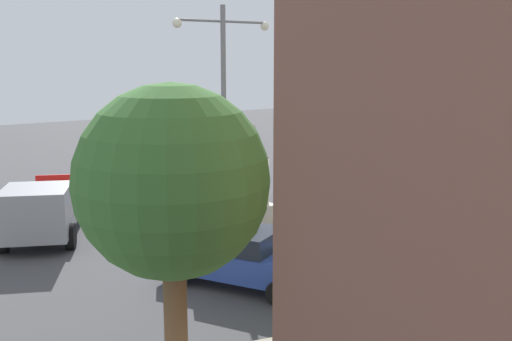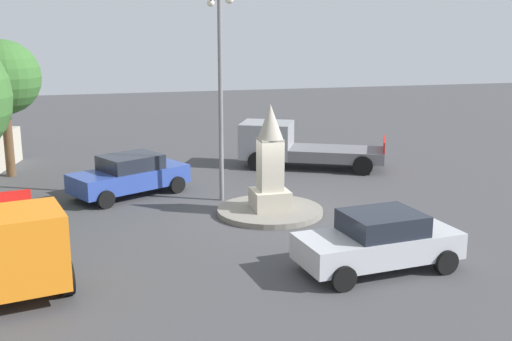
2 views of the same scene
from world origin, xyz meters
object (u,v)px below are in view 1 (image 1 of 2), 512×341
(truck_grey_parked_right, at_px, (44,210))
(tree_near_wall, at_px, (172,184))
(monument, at_px, (254,180))
(tree_far_corner, at_px, (457,171))
(streetlamp, at_px, (224,104))
(car_silver_near_island, at_px, (340,181))
(car_blue_waiting, at_px, (241,256))

(truck_grey_parked_right, xyz_separation_m, tree_near_wall, (1.40, 12.05, 3.14))
(monument, relative_size, tree_far_corner, 0.57)
(monument, distance_m, tree_far_corner, 10.89)
(streetlamp, relative_size, car_silver_near_island, 1.73)
(car_silver_near_island, bearing_deg, streetlamp, 19.02)
(truck_grey_parked_right, bearing_deg, car_silver_near_island, 172.20)
(streetlamp, distance_m, tree_far_corner, 9.15)
(tree_far_corner, bearing_deg, streetlamp, -93.72)
(car_blue_waiting, bearing_deg, tree_near_wall, 46.60)
(streetlamp, height_order, car_blue_waiting, streetlamp)
(car_silver_near_island, distance_m, tree_far_corner, 14.56)
(tree_near_wall, bearing_deg, truck_grey_parked_right, -96.63)
(monument, bearing_deg, car_silver_near_island, -166.07)
(monument, xyz_separation_m, streetlamp, (2.04, 1.23, 2.88))
(tree_far_corner, bearing_deg, car_blue_waiting, -81.19)
(monument, xyz_separation_m, car_blue_waiting, (3.55, 4.39, -0.93))
(tree_near_wall, relative_size, tree_far_corner, 0.92)
(car_blue_waiting, xyz_separation_m, truck_grey_parked_right, (3.00, -7.39, 0.17))
(car_blue_waiting, bearing_deg, truck_grey_parked_right, -67.90)
(car_blue_waiting, relative_size, tree_far_corner, 0.75)
(monument, distance_m, car_silver_near_island, 5.70)
(tree_near_wall, bearing_deg, tree_far_corner, 166.42)
(car_silver_near_island, distance_m, truck_grey_parked_right, 12.13)
(car_blue_waiting, relative_size, car_silver_near_island, 1.06)
(streetlamp, bearing_deg, car_blue_waiting, 64.44)
(monument, height_order, car_blue_waiting, monument)
(streetlamp, distance_m, car_blue_waiting, 5.17)
(truck_grey_parked_right, relative_size, tree_near_wall, 1.16)
(car_silver_near_island, bearing_deg, car_blue_waiting, 32.53)
(monument, relative_size, car_blue_waiting, 0.76)
(car_silver_near_island, xyz_separation_m, tree_far_corner, (8.09, 11.69, 3.14))
(truck_grey_parked_right, bearing_deg, car_blue_waiting, 112.10)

